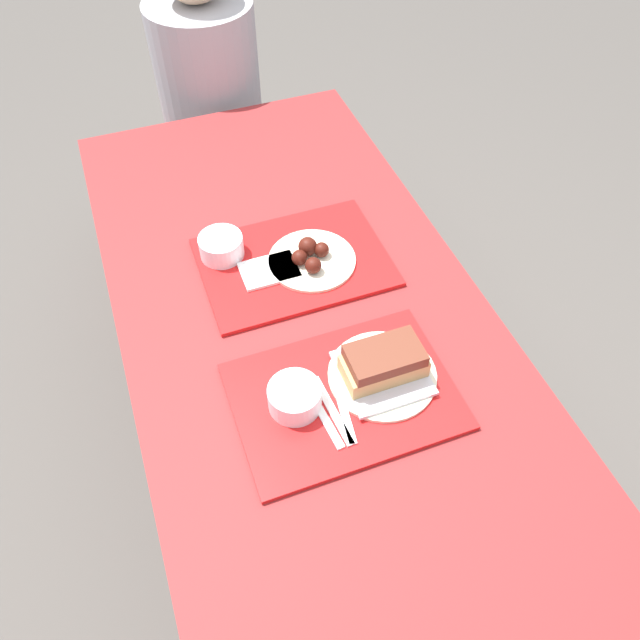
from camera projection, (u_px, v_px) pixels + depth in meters
The scene contains 15 objects.
ground_plane at pixel (318, 484), 1.93m from camera, with size 12.00×12.00×0.00m, color #4C4742.
picnic_table at pixel (317, 362), 1.43m from camera, with size 0.82×1.89×0.73m.
picnic_bench_far at pixel (210, 165), 2.33m from camera, with size 0.78×0.28×0.46m.
tray_near at pixel (344, 396), 1.27m from camera, with size 0.45×0.32×0.01m.
tray_far at pixel (294, 262), 1.51m from camera, with size 0.45×0.32×0.01m.
bowl_coleslaw_near at pixel (295, 396), 1.22m from camera, with size 0.11×0.11×0.05m.
brisket_sandwich_plate at pixel (383, 367), 1.26m from camera, with size 0.23×0.23×0.09m.
plastic_fork_near at pixel (332, 410), 1.23m from camera, with size 0.03×0.17×0.00m.
plastic_knife_near at pixel (343, 407), 1.24m from camera, with size 0.04×0.17×0.00m.
plastic_spoon_near at pixel (322, 414), 1.23m from camera, with size 0.03×0.17×0.00m.
condiment_packet at pixel (343, 363), 1.31m from camera, with size 0.04×0.03×0.01m.
bowl_coleslaw_far at pixel (221, 245), 1.49m from camera, with size 0.11×0.11×0.05m.
wings_plate_far at pixel (311, 257), 1.49m from camera, with size 0.21×0.21×0.05m.
napkin_far at pixel (269, 270), 1.48m from camera, with size 0.13×0.09×0.01m.
person_seated_across at pixel (206, 67), 2.05m from camera, with size 0.34×0.34×0.72m.
Camera 1 is at (-0.28, -0.79, 1.81)m, focal length 35.00 mm.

